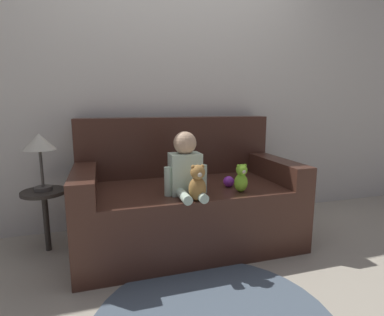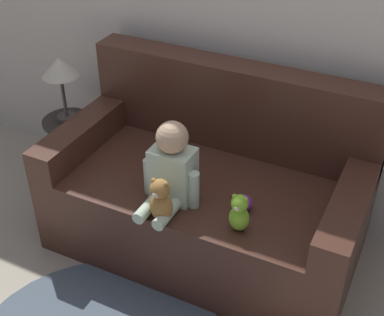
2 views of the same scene
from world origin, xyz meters
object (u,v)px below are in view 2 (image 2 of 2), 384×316
(teddy_bear_brown, at_px, (161,200))
(side_table, at_px, (63,91))
(plush_toy_side, at_px, (239,213))
(couch, at_px, (210,191))
(toy_ball, at_px, (244,203))
(person_baby, at_px, (171,169))

(teddy_bear_brown, height_order, side_table, side_table)
(plush_toy_side, xyz_separation_m, side_table, (-1.33, 0.48, 0.08))
(teddy_bear_brown, relative_size, side_table, 0.27)
(couch, xyz_separation_m, side_table, (-1.03, 0.11, 0.32))
(teddy_bear_brown, xyz_separation_m, toy_ball, (0.32, 0.24, -0.08))
(person_baby, xyz_separation_m, plush_toy_side, (0.38, -0.07, -0.08))
(teddy_bear_brown, bearing_deg, plush_toy_side, 15.38)
(couch, height_order, side_table, couch)
(couch, height_order, toy_ball, couch)
(plush_toy_side, bearing_deg, couch, 129.83)
(couch, distance_m, person_baby, 0.44)
(couch, xyz_separation_m, plush_toy_side, (0.30, -0.36, 0.24))
(person_baby, bearing_deg, toy_ball, 12.12)
(teddy_bear_brown, distance_m, toy_ball, 0.41)
(couch, bearing_deg, side_table, 173.64)
(person_baby, relative_size, side_table, 0.49)
(plush_toy_side, xyz_separation_m, toy_ball, (-0.03, 0.14, -0.06))
(person_baby, height_order, toy_ball, person_baby)
(plush_toy_side, relative_size, side_table, 0.23)
(toy_ball, bearing_deg, plush_toy_side, -77.87)
(toy_ball, distance_m, side_table, 1.35)
(teddy_bear_brown, xyz_separation_m, side_table, (-0.98, 0.57, 0.07))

